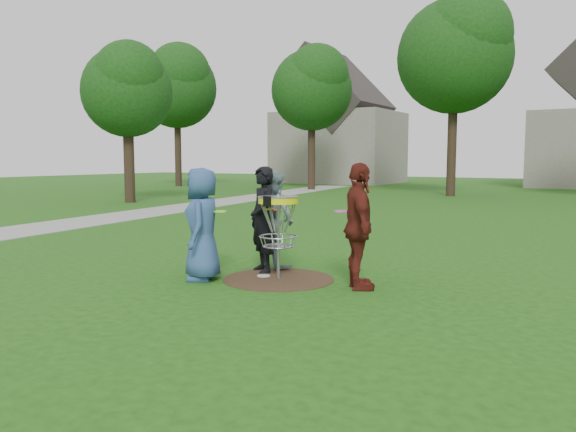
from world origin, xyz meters
The scene contains 11 objects.
ground centered at (0.00, 0.00, 0.00)m, with size 100.00×100.00×0.00m, color #19470F.
dirt_patch centered at (0.00, 0.00, 0.00)m, with size 1.80×1.80×0.01m, color #47331E.
concrete_path centered at (-10.00, 8.00, 0.01)m, with size 2.20×40.00×0.02m, color #9E9E99.
player_blue centered at (-1.02, -0.66, 0.90)m, with size 0.88×0.57×1.80m, color #2D4D7D.
player_black centered at (-0.54, 0.36, 0.90)m, with size 0.66×0.43×1.81m, color black.
player_grey centered at (-0.62, 0.83, 0.86)m, with size 0.84×0.65×1.72m, color gray.
player_maroon centered at (1.38, 0.05, 0.94)m, with size 1.10×0.46×1.88m, color #571B13.
disc_on_grass centered at (-0.32, 0.04, 0.01)m, with size 0.22×0.22×0.02m, color silver.
disc_golf_basket centered at (0.00, 0.00, 1.02)m, with size 0.66×0.67×1.38m.
held_discs centered at (-0.11, 0.09, 1.11)m, with size 2.10×1.33×0.12m.
tree_row centered at (0.44, 20.67, 6.21)m, with size 51.20×17.42×9.90m.
Camera 1 is at (4.73, -7.55, 1.95)m, focal length 35.00 mm.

